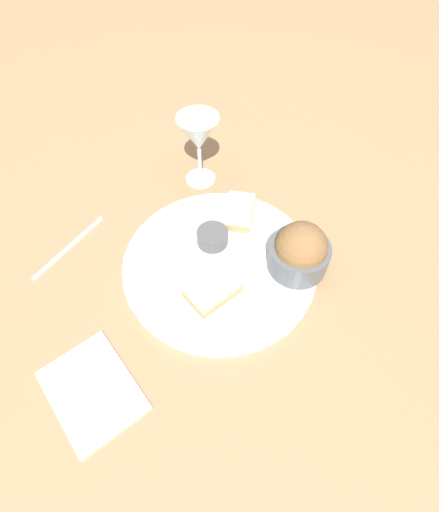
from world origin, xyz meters
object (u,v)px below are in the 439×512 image
object	(u,v)px
cheese_toast_near	(213,289)
fork	(69,246)
wine_glass	(198,136)
salad_bowl	(300,251)
cheese_toast_far	(239,212)
napkin	(92,390)
sauce_ramekin	(212,237)

from	to	relation	value
cheese_toast_near	fork	distance (m)	0.30
fork	wine_glass	bearing A→B (deg)	176.22
salad_bowl	cheese_toast_far	size ratio (longest dim) A/B	1.05
cheese_toast_far	napkin	bearing A→B (deg)	14.48
cheese_toast_far	fork	bearing A→B (deg)	-29.62
wine_glass	fork	size ratio (longest dim) A/B	0.89
wine_glass	fork	world-z (taller)	wine_glass
cheese_toast_far	napkin	world-z (taller)	cheese_toast_far
wine_glass	fork	xyz separation A→B (m)	(0.31, -0.02, -0.11)
wine_glass	fork	bearing A→B (deg)	-3.78
cheese_toast_near	wine_glass	bearing A→B (deg)	-125.67
salad_bowl	cheese_toast_near	distance (m)	0.16
cheese_toast_near	napkin	world-z (taller)	cheese_toast_near
salad_bowl	napkin	size ratio (longest dim) A/B	0.65
salad_bowl	cheese_toast_far	xyz separation A→B (m)	(-0.00, -0.16, -0.03)
fork	cheese_toast_far	bearing A→B (deg)	150.38
sauce_ramekin	cheese_toast_far	distance (m)	0.08
salad_bowl	napkin	distance (m)	0.40
wine_glass	fork	distance (m)	0.33
wine_glass	napkin	world-z (taller)	wine_glass
sauce_ramekin	napkin	distance (m)	0.33
sauce_ramekin	cheese_toast_near	bearing A→B (deg)	49.42
sauce_ramekin	cheese_toast_near	distance (m)	0.11
sauce_ramekin	cheese_toast_far	world-z (taller)	sauce_ramekin
sauce_ramekin	cheese_toast_far	xyz separation A→B (m)	(-0.08, -0.01, -0.00)
sauce_ramekin	cheese_toast_near	xyz separation A→B (m)	(0.07, 0.09, -0.00)
cheese_toast_near	fork	size ratio (longest dim) A/B	0.52
salad_bowl	napkin	world-z (taller)	salad_bowl
salad_bowl	sauce_ramekin	distance (m)	0.16
fork	napkin	bearing A→B (deg)	67.79
salad_bowl	wine_glass	xyz separation A→B (m)	(-0.02, -0.30, 0.06)
salad_bowl	wine_glass	world-z (taller)	wine_glass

